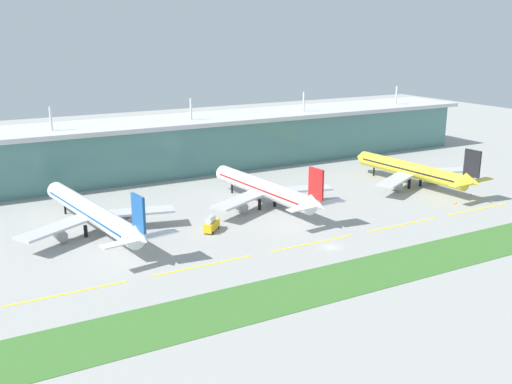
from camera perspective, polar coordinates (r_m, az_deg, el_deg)
ground_plane at (r=163.18m, az=7.49°, el=-5.45°), size 600.00×600.00×0.00m
terminal_building at (r=250.37m, az=-6.86°, el=4.76°), size 288.00×34.00×31.61m
airliner_near at (r=177.16m, az=-15.89°, el=-2.01°), size 48.18×70.43×18.90m
airliner_middle at (r=196.20m, az=0.88°, el=0.31°), size 48.55×62.99×18.90m
airliner_far at (r=230.54m, az=15.31°, el=2.08°), size 48.60×61.47×18.90m
taxiway_stripe_west at (r=141.48m, az=-18.19°, el=-9.56°), size 28.00×0.70×0.04m
taxiway_stripe_mid_west at (r=150.09m, az=-5.29°, el=-7.31°), size 28.00×0.70×0.04m
taxiway_stripe_centre at (r=165.38m, az=5.61°, el=-5.09°), size 28.00×0.70×0.04m
taxiway_stripe_mid_east at (r=185.70m, az=14.35°, el=-3.17°), size 28.00×0.70×0.04m
taxiway_stripe_east at (r=209.60m, az=21.21°, el=-1.60°), size 28.00×0.70×0.04m
grass_verge at (r=149.33m, az=11.84°, el=-7.70°), size 300.00×18.00×0.10m
fuel_truck at (r=173.90m, az=-4.46°, el=-3.22°), size 6.95×6.90×4.95m
safety_cone_left_wingtip at (r=213.80m, az=19.25°, el=-0.99°), size 0.56×0.56×0.70m
safety_cone_nose_front at (r=212.05m, az=19.06°, el=-1.11°), size 0.56×0.56×0.70m
safety_cone_right_wingtip at (r=226.80m, az=20.55°, el=-0.18°), size 0.56×0.56×0.70m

